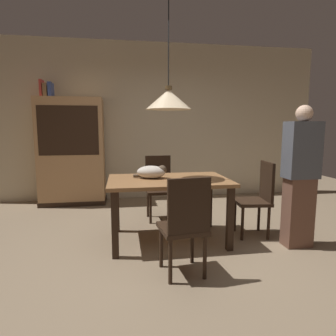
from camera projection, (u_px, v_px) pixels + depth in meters
ground at (178, 254)px, 3.11m from camera, size 10.00×10.00×0.00m
back_wall at (152, 122)px, 5.50m from camera, size 6.40×0.10×2.90m
dining_table at (169, 187)px, 3.40m from camera, size 1.40×0.90×0.75m
chair_far_back at (159, 184)px, 4.27m from camera, size 0.41×0.41×0.93m
chair_near_front at (185, 223)px, 2.56m from camera, size 0.44×0.44×0.93m
chair_right_side at (258, 195)px, 3.58m from camera, size 0.44×0.44×0.93m
cat_sleeping at (152, 172)px, 3.41m from camera, size 0.40×0.30×0.16m
pendant_lamp at (169, 99)px, 3.25m from camera, size 0.52×0.52×1.30m
hutch_bookcase at (72, 154)px, 5.03m from camera, size 1.12×0.45×1.85m
book_red_tall at (42, 89)px, 4.81m from camera, size 0.04×0.22×0.28m
book_brown_thick at (46, 90)px, 4.82m from camera, size 0.06×0.24×0.22m
book_blue_wide at (51, 90)px, 4.83m from camera, size 0.06×0.24×0.24m
person_standing at (300, 177)px, 3.22m from camera, size 0.36×0.22×1.59m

